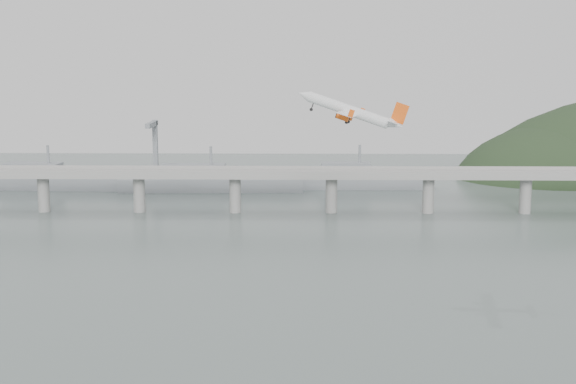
{
  "coord_description": "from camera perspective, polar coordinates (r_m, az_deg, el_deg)",
  "views": [
    {
      "loc": [
        4.33,
        -192.29,
        79.09
      ],
      "look_at": [
        0.0,
        55.0,
        36.0
      ],
      "focal_mm": 48.0,
      "sensor_mm": 36.0,
      "label": 1
    }
  ],
  "objects": [
    {
      "name": "ground",
      "position": [
        207.96,
        -0.27,
        -12.47
      ],
      "size": [
        900.0,
        900.0,
        0.0
      ],
      "primitive_type": "plane",
      "color": "#556360",
      "rests_on": "ground"
    },
    {
      "name": "bridge",
      "position": [
        397.11,
        0.2,
        0.98
      ],
      "size": [
        800.0,
        22.0,
        23.9
      ],
      "color": "gray",
      "rests_on": "ground"
    },
    {
      "name": "distant_fleet",
      "position": [
        489.89,
        -18.04,
        0.84
      ],
      "size": [
        453.0,
        60.9,
        40.0
      ],
      "color": "slate",
      "rests_on": "ground"
    },
    {
      "name": "airliner",
      "position": [
        262.63,
        4.69,
        5.97
      ],
      "size": [
        38.18,
        34.95,
        14.67
      ],
      "rotation": [
        0.05,
        -0.32,
        2.95
      ],
      "color": "white",
      "rests_on": "ground"
    }
  ]
}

